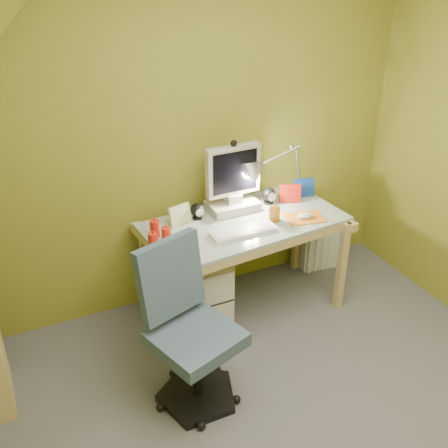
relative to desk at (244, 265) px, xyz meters
name	(u,v)px	position (x,y,z in m)	size (l,w,h in m)	color
wall_back	(185,137)	(-0.26, 0.37, 0.85)	(3.20, 0.01, 2.40)	olive
slope_ceiling	(52,136)	(-1.26, -1.23, 1.50)	(1.10, 3.20, 1.10)	white
desk	(244,265)	(0.00, 0.00, 0.00)	(1.31, 0.66, 0.70)	tan
monitor	(233,176)	(0.00, 0.18, 0.60)	(0.37, 0.21, 0.50)	#B8B4A5
speaker_left	(197,211)	(-0.27, 0.16, 0.41)	(0.09, 0.09, 0.11)	black
speaker_right	(269,196)	(0.27, 0.16, 0.41)	(0.10, 0.10, 0.12)	black
keyboard	(243,231)	(-0.08, -0.14, 0.36)	(0.43, 0.14, 0.02)	white
mousepad	(305,218)	(0.38, -0.14, 0.36)	(0.25, 0.18, 0.01)	#C86E1F
mouse	(305,216)	(0.38, -0.14, 0.37)	(0.10, 0.07, 0.04)	white
amber_tumbler	(275,214)	(0.18, -0.08, 0.40)	(0.07, 0.07, 0.09)	#8B5814
candle_cluster	(157,231)	(-0.60, 0.01, 0.41)	(0.15, 0.13, 0.11)	red
photo_frame_red	(290,193)	(0.42, 0.12, 0.42)	(0.15, 0.02, 0.13)	#B31D13
photo_frame_blue	(304,188)	(0.56, 0.16, 0.42)	(0.15, 0.02, 0.13)	navy
photo_frame_green	(180,215)	(-0.40, 0.14, 0.42)	(0.15, 0.02, 0.13)	#BBD190
desk_lamp	(291,159)	(0.45, 0.18, 0.65)	(0.56, 0.24, 0.60)	silver
task_chair	(196,338)	(-0.62, -0.66, 0.09)	(0.49, 0.49, 0.89)	#3B4E61
radiator	(322,245)	(0.83, 0.23, -0.17)	(0.37, 0.15, 0.37)	silver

